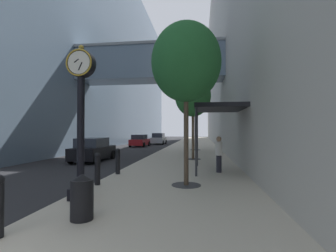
{
  "coord_description": "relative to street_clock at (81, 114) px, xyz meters",
  "views": [
    {
      "loc": [
        4.14,
        -1.68,
        2.21
      ],
      "look_at": [
        0.94,
        22.2,
        2.62
      ],
      "focal_mm": 25.98,
      "sensor_mm": 36.0,
      "label": 1
    }
  ],
  "objects": [
    {
      "name": "ground_plane",
      "position": [
        -0.56,
        21.79,
        -2.7
      ],
      "size": [
        110.0,
        110.0,
        0.0
      ],
      "primitive_type": "plane",
      "color": "#262628",
      "rests_on": "ground"
    },
    {
      "name": "sidewalk_right",
      "position": [
        2.57,
        24.79,
        -2.63
      ],
      "size": [
        6.27,
        80.0,
        0.14
      ],
      "primitive_type": "cube",
      "color": "#BCB29E",
      "rests_on": "ground"
    },
    {
      "name": "building_block_left",
      "position": [
        -12.4,
        24.72,
        11.26
      ],
      "size": [
        22.99,
        80.0,
        27.98
      ],
      "color": "slate",
      "rests_on": "ground"
    },
    {
      "name": "building_block_right",
      "position": [
        10.21,
        24.79,
        11.42
      ],
      "size": [
        9.0,
        80.0,
        28.23
      ],
      "color": "#B7B2A8",
      "rests_on": "ground"
    },
    {
      "name": "street_clock",
      "position": [
        0.0,
        0.0,
        0.0
      ],
      "size": [
        0.84,
        0.55,
        4.65
      ],
      "color": "black",
      "rests_on": "sidewalk_right"
    },
    {
      "name": "bollard_third",
      "position": [
        -0.29,
        1.89,
        -1.92
      ],
      "size": [
        0.22,
        0.22,
        1.21
      ],
      "color": "black",
      "rests_on": "sidewalk_right"
    },
    {
      "name": "bollard_fourth",
      "position": [
        -0.29,
        4.17,
        -1.92
      ],
      "size": [
        0.22,
        0.22,
        1.21
      ],
      "color": "black",
      "rests_on": "sidewalk_right"
    },
    {
      "name": "street_tree_near",
      "position": [
        3.04,
        2.25,
        2.06
      ],
      "size": [
        2.63,
        2.63,
        6.15
      ],
      "color": "#333335",
      "rests_on": "sidewalk_right"
    },
    {
      "name": "street_tree_mid_near",
      "position": [
        3.04,
        10.51,
        1.94
      ],
      "size": [
        2.57,
        2.57,
        5.99
      ],
      "color": "#333335",
      "rests_on": "sidewalk_right"
    },
    {
      "name": "street_tree_mid_far",
      "position": [
        3.04,
        18.77,
        2.66
      ],
      "size": [
        2.71,
        2.71,
        6.8
      ],
      "color": "#333335",
      "rests_on": "sidewalk_right"
    },
    {
      "name": "trash_bin",
      "position": [
        0.85,
        -1.56,
        -2.02
      ],
      "size": [
        0.53,
        0.53,
        1.05
      ],
      "color": "black",
      "rests_on": "sidewalk_right"
    },
    {
      "name": "pedestrian_walking",
      "position": [
        4.47,
        5.25,
        -1.62
      ],
      "size": [
        0.47,
        0.47,
        1.76
      ],
      "color": "#23232D",
      "rests_on": "sidewalk_right"
    },
    {
      "name": "storefront_awning",
      "position": [
        4.47,
        5.7,
        0.59
      ],
      "size": [
        2.4,
        3.6,
        3.3
      ],
      "color": "black",
      "rests_on": "sidewalk_right"
    },
    {
      "name": "car_black_near",
      "position": [
        -4.02,
        9.59,
        -1.89
      ],
      "size": [
        2.08,
        4.37,
        1.66
      ],
      "color": "black",
      "rests_on": "ground"
    },
    {
      "name": "car_red_mid",
      "position": [
        -4.55,
        25.06,
        -1.91
      ],
      "size": [
        2.16,
        4.14,
        1.61
      ],
      "color": "#AD191E",
      "rests_on": "ground"
    },
    {
      "name": "car_silver_far",
      "position": [
        -2.97,
        30.89,
        -1.86
      ],
      "size": [
        2.09,
        4.31,
        1.74
      ],
      "color": "#B7BABF",
      "rests_on": "ground"
    }
  ]
}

